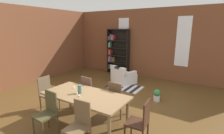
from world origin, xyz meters
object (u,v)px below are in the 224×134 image
at_px(dining_chair_far_right, 117,98).
at_px(bookshelf_tall, 117,51).
at_px(vase_on_table, 80,89).
at_px(potted_plant_by_shelf, 157,95).
at_px(dining_chair_far_left, 89,91).
at_px(dining_chair_near_left, 48,112).
at_px(armchair_white, 123,77).
at_px(dining_chair_head_left, 47,92).
at_px(dining_chair_head_right, 141,121).
at_px(dining_chair_near_right, 79,124).
at_px(dining_table, 85,97).

distance_m(dining_chair_far_right, bookshelf_tall, 4.35).
distance_m(vase_on_table, potted_plant_by_shelf, 2.59).
bearing_deg(vase_on_table, dining_chair_far_left, 113.29).
relative_size(dining_chair_near_left, potted_plant_by_shelf, 2.46).
relative_size(vase_on_table, armchair_white, 0.20).
bearing_deg(dining_chair_near_left, dining_chair_far_left, 90.44).
bearing_deg(dining_chair_far_left, potted_plant_by_shelf, 43.85).
relative_size(vase_on_table, dining_chair_head_left, 0.21).
bearing_deg(armchair_white, bookshelf_tall, 129.92).
bearing_deg(dining_chair_far_left, dining_chair_near_left, -89.56).
height_order(dining_chair_near_left, dining_chair_far_right, same).
bearing_deg(armchair_white, potted_plant_by_shelf, -29.11).
distance_m(dining_chair_near_left, potted_plant_by_shelf, 3.29).
bearing_deg(dining_chair_far_left, dining_chair_head_right, -20.74).
relative_size(dining_chair_head_left, dining_chair_near_left, 1.00).
bearing_deg(bookshelf_tall, dining_chair_near_right, -66.86).
bearing_deg(potted_plant_by_shelf, dining_table, -116.00).
relative_size(dining_chair_near_right, bookshelf_tall, 0.43).
relative_size(dining_table, vase_on_table, 10.13).
bearing_deg(bookshelf_tall, potted_plant_by_shelf, -38.62).
distance_m(dining_table, dining_chair_far_right, 0.86).
relative_size(dining_chair_head_left, bookshelf_tall, 0.43).
relative_size(dining_chair_head_right, bookshelf_tall, 0.43).
xyz_separation_m(dining_table, dining_chair_far_left, (-0.47, 0.71, -0.17)).
relative_size(dining_chair_head_right, armchair_white, 0.93).
distance_m(bookshelf_tall, potted_plant_by_shelf, 3.71).
xyz_separation_m(dining_chair_near_right, dining_chair_near_left, (-0.91, -0.00, 0.00)).
bearing_deg(dining_chair_near_right, potted_plant_by_shelf, 78.16).
bearing_deg(dining_chair_head_left, dining_chair_far_left, 37.37).
bearing_deg(dining_chair_head_right, dining_chair_far_left, 159.26).
bearing_deg(armchair_white, dining_chair_head_right, -56.63).
height_order(dining_chair_far_right, potted_plant_by_shelf, dining_chair_far_right).
bearing_deg(dining_chair_head_right, potted_plant_by_shelf, 98.72).
bearing_deg(dining_chair_head_left, dining_chair_head_right, 0.10).
height_order(vase_on_table, dining_chair_head_right, vase_on_table).
relative_size(dining_table, bookshelf_tall, 0.92).
xyz_separation_m(dining_chair_far_left, dining_chair_near_left, (0.01, -1.42, 0.00)).
height_order(bookshelf_tall, potted_plant_by_shelf, bookshelf_tall).
xyz_separation_m(dining_chair_far_left, dining_chair_head_right, (1.87, -0.71, 0.00)).
bearing_deg(dining_chair_head_left, armchair_white, 77.03).
xyz_separation_m(vase_on_table, potted_plant_by_shelf, (1.23, 2.18, -0.66)).
relative_size(dining_chair_near_right, dining_chair_far_right, 1.00).
bearing_deg(dining_chair_head_right, dining_chair_head_left, -179.90).
relative_size(dining_table, dining_chair_near_right, 2.16).
distance_m(dining_chair_near_right, dining_chair_far_right, 1.42).
relative_size(bookshelf_tall, potted_plant_by_shelf, 5.77).
bearing_deg(dining_chair_near_left, dining_chair_head_left, 142.93).
xyz_separation_m(dining_chair_far_left, potted_plant_by_shelf, (1.53, 1.47, -0.31)).
bearing_deg(armchair_white, dining_table, -77.94).
xyz_separation_m(vase_on_table, dining_chair_head_left, (-1.24, 0.00, -0.35)).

